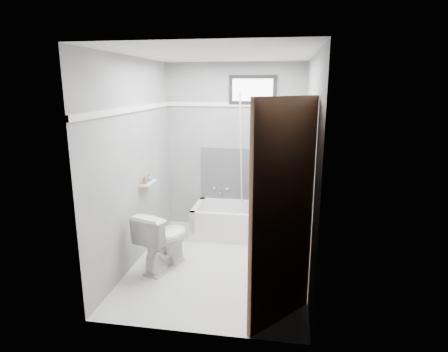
% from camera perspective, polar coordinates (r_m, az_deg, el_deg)
% --- Properties ---
extents(floor, '(2.60, 2.60, 0.00)m').
position_cam_1_polar(floor, '(4.60, -0.73, -13.23)').
color(floor, white).
rests_on(floor, ground).
extents(ceiling, '(2.60, 2.60, 0.00)m').
position_cam_1_polar(ceiling, '(4.12, -0.83, 18.09)').
color(ceiling, silver).
rests_on(ceiling, floor).
extents(wall_back, '(2.00, 0.02, 2.40)m').
position_cam_1_polar(wall_back, '(5.46, 1.63, 4.36)').
color(wall_back, slate).
rests_on(wall_back, floor).
extents(wall_front, '(2.00, 0.02, 2.40)m').
position_cam_1_polar(wall_front, '(2.97, -5.20, -3.64)').
color(wall_front, slate).
rests_on(wall_front, floor).
extents(wall_left, '(0.02, 2.60, 2.40)m').
position_cam_1_polar(wall_left, '(4.48, -13.47, 1.94)').
color(wall_left, slate).
rests_on(wall_left, floor).
extents(wall_right, '(0.02, 2.60, 2.40)m').
position_cam_1_polar(wall_right, '(4.15, 12.96, 1.03)').
color(wall_right, slate).
rests_on(wall_right, floor).
extents(bathtub, '(1.50, 0.70, 0.42)m').
position_cam_1_polar(bathtub, '(5.33, 3.48, -6.91)').
color(bathtub, white).
rests_on(bathtub, floor).
extents(office_chair, '(0.79, 0.79, 1.15)m').
position_cam_1_polar(office_chair, '(5.18, 8.19, -2.02)').
color(office_chair, '#5A5A5E').
rests_on(office_chair, bathtub).
extents(toilet, '(0.60, 0.80, 0.69)m').
position_cam_1_polar(toilet, '(4.44, -9.17, -9.52)').
color(toilet, white).
rests_on(toilet, floor).
extents(door, '(0.78, 0.78, 2.00)m').
position_cam_1_polar(door, '(2.98, 13.77, -8.03)').
color(door, '#51331E').
rests_on(door, floor).
extents(window, '(0.66, 0.04, 0.40)m').
position_cam_1_polar(window, '(5.35, 4.39, 12.95)').
color(window, black).
rests_on(window, wall_back).
extents(backerboard, '(1.50, 0.02, 0.78)m').
position_cam_1_polar(backerboard, '(5.50, 4.17, 0.15)').
color(backerboard, '#4C4C4F').
rests_on(backerboard, wall_back).
extents(trim_back, '(2.00, 0.02, 0.06)m').
position_cam_1_polar(trim_back, '(5.38, 1.65, 10.86)').
color(trim_back, white).
rests_on(trim_back, wall_back).
extents(trim_left, '(0.02, 2.60, 0.06)m').
position_cam_1_polar(trim_left, '(4.40, -13.76, 9.87)').
color(trim_left, white).
rests_on(trim_left, wall_left).
extents(pole, '(0.02, 0.47, 1.90)m').
position_cam_1_polar(pole, '(5.24, 2.63, 2.28)').
color(pole, white).
rests_on(pole, bathtub).
extents(shelf, '(0.10, 0.32, 0.02)m').
position_cam_1_polar(shelf, '(4.73, -11.45, -1.10)').
color(shelf, silver).
rests_on(shelf, wall_left).
extents(soap_bottle_a, '(0.06, 0.06, 0.11)m').
position_cam_1_polar(soap_bottle_a, '(4.64, -11.95, -0.56)').
color(soap_bottle_a, olive).
rests_on(soap_bottle_a, shelf).
extents(soap_bottle_b, '(0.10, 0.10, 0.10)m').
position_cam_1_polar(soap_bottle_b, '(4.77, -11.34, -0.22)').
color(soap_bottle_b, slate).
rests_on(soap_bottle_b, shelf).
extents(faucet, '(0.26, 0.10, 0.16)m').
position_cam_1_polar(faucet, '(5.60, -0.49, -2.21)').
color(faucet, silver).
rests_on(faucet, wall_back).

